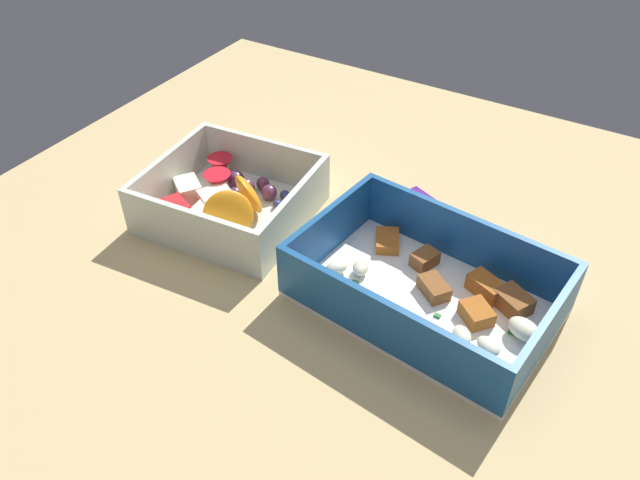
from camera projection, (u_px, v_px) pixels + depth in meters
The scene contains 4 objects.
table_surface at pixel (330, 273), 59.92cm from camera, with size 80.00×80.00×2.00cm, color tan.
pasta_container at pixel (429, 289), 54.26cm from camera, with size 23.25×16.70×5.80cm.
fruit_bowl at pixel (229, 199), 64.25cm from camera, with size 16.85×15.93×5.74cm.
candy_bar at pixel (430, 210), 64.98cm from camera, with size 7.00×2.40×1.20cm, color #51197A.
Camera 1 is at (21.74, -38.03, 42.02)cm, focal length 34.87 mm.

